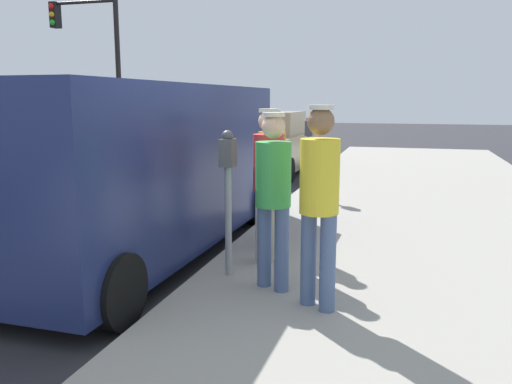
% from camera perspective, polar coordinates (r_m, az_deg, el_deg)
% --- Properties ---
extents(ground_plane, '(80.00, 80.00, 0.00)m').
position_cam_1_polar(ground_plane, '(5.94, -16.75, -9.85)').
color(ground_plane, '#2D2D33').
extents(sidewalk_slab, '(5.00, 32.00, 0.15)m').
position_cam_1_polar(sidewalk_slab, '(5.07, 19.87, -12.65)').
color(sidewalk_slab, '#9E998E').
rests_on(sidewalk_slab, ground).
extents(parking_meter_near, '(0.14, 0.18, 1.52)m').
position_cam_1_polar(parking_meter_near, '(5.39, -3.07, 1.52)').
color(parking_meter_near, gray).
rests_on(parking_meter_near, sidewalk_slab).
extents(parking_meter_far, '(0.14, 0.18, 1.52)m').
position_cam_1_polar(parking_meter_far, '(9.91, 5.77, 5.38)').
color(parking_meter_far, gray).
rests_on(parking_meter_far, sidewalk_slab).
extents(pedestrian_in_red, '(0.34, 0.34, 1.73)m').
position_cam_1_polar(pedestrian_in_red, '(5.82, 1.35, 1.78)').
color(pedestrian_in_red, beige).
rests_on(pedestrian_in_red, sidewalk_slab).
extents(pedestrian_in_orange, '(0.34, 0.36, 1.70)m').
position_cam_1_polar(pedestrian_in_orange, '(6.53, 1.72, 2.56)').
color(pedestrian_in_orange, '#4C608C').
rests_on(pedestrian_in_orange, sidewalk_slab).
extents(pedestrian_in_green, '(0.34, 0.34, 1.71)m').
position_cam_1_polar(pedestrian_in_green, '(4.99, 1.88, 0.25)').
color(pedestrian_in_green, '#4C608C').
rests_on(pedestrian_in_green, sidewalk_slab).
extents(pedestrian_in_yellow, '(0.34, 0.34, 1.78)m').
position_cam_1_polar(pedestrian_in_yellow, '(4.54, 6.88, -0.17)').
color(pedestrian_in_yellow, '#4C608C').
rests_on(pedestrian_in_yellow, sidewalk_slab).
extents(parked_van, '(2.24, 5.25, 2.15)m').
position_cam_1_polar(parked_van, '(6.79, -12.71, 2.84)').
color(parked_van, navy).
rests_on(parked_van, ground).
extents(parked_sedan_ahead, '(1.97, 4.42, 1.65)m').
position_cam_1_polar(parked_sedan_ahead, '(14.30, 1.59, 5.11)').
color(parked_sedan_ahead, tan).
rests_on(parked_sedan_ahead, ground).
extents(traffic_light_corner, '(2.48, 0.42, 5.20)m').
position_cam_1_polar(traffic_light_corner, '(18.15, -17.18, 14.48)').
color(traffic_light_corner, black).
rests_on(traffic_light_corner, ground).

